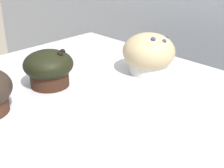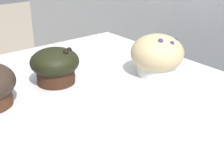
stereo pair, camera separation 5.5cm
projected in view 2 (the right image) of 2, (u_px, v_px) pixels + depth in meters
The scene contains 2 objects.
muffin_back_left at pixel (157, 56), 0.70m from camera, with size 0.12×0.12×0.09m.
muffin_back_right at pixel (55, 65), 0.65m from camera, with size 0.10×0.10×0.08m.
Camera 2 is at (0.30, -0.30, 1.19)m, focal length 50.00 mm.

